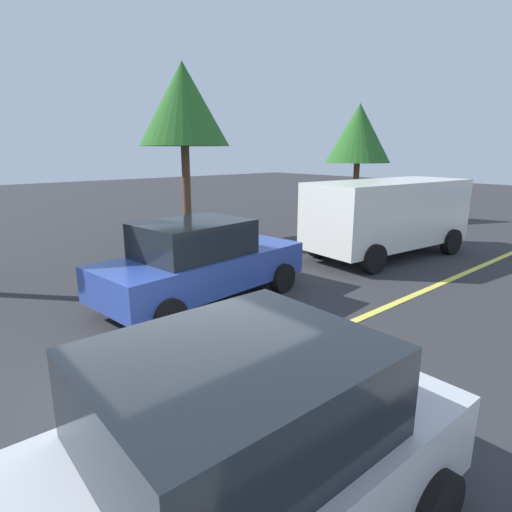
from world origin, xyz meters
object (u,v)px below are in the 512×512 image
(white_van, at_px, (389,213))
(car_blue_approaching, at_px, (200,261))
(tree_right_verge, at_px, (359,134))
(tree_centre_verge, at_px, (183,105))
(car_silver_mid_road, at_px, (220,464))

(white_van, bearing_deg, car_blue_approaching, 176.39)
(car_blue_approaching, relative_size, tree_right_verge, 0.92)
(tree_right_verge, bearing_deg, tree_centre_verge, 173.98)
(white_van, xyz_separation_m, tree_centre_verge, (-3.23, 5.75, 3.20))
(car_blue_approaching, bearing_deg, car_silver_mid_road, -122.44)
(car_silver_mid_road, bearing_deg, tree_centre_verge, 58.92)
(car_blue_approaching, xyz_separation_m, tree_centre_verge, (3.07, 5.35, 3.63))
(white_van, xyz_separation_m, car_blue_approaching, (-6.30, 0.40, -0.43))
(white_van, distance_m, tree_right_verge, 7.49)
(car_silver_mid_road, bearing_deg, tree_right_verge, 32.79)
(tree_right_verge, bearing_deg, car_silver_mid_road, -147.21)
(white_van, distance_m, tree_centre_verge, 7.33)
(car_silver_mid_road, distance_m, tree_right_verge, 17.51)
(tree_centre_verge, bearing_deg, white_van, -60.66)
(car_blue_approaching, height_order, tree_centre_verge, tree_centre_verge)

